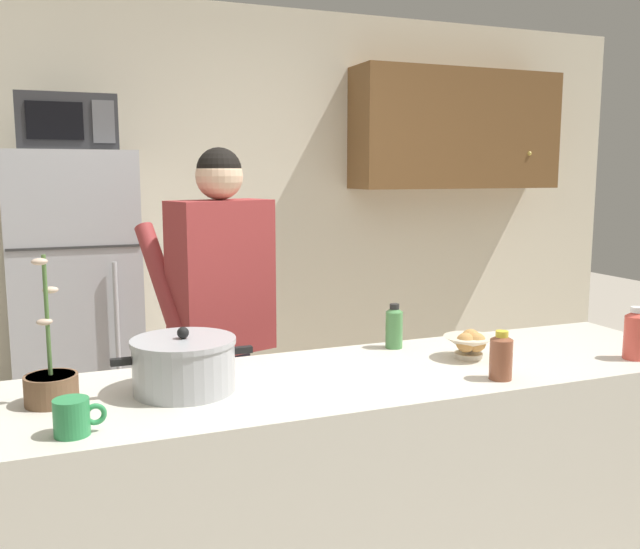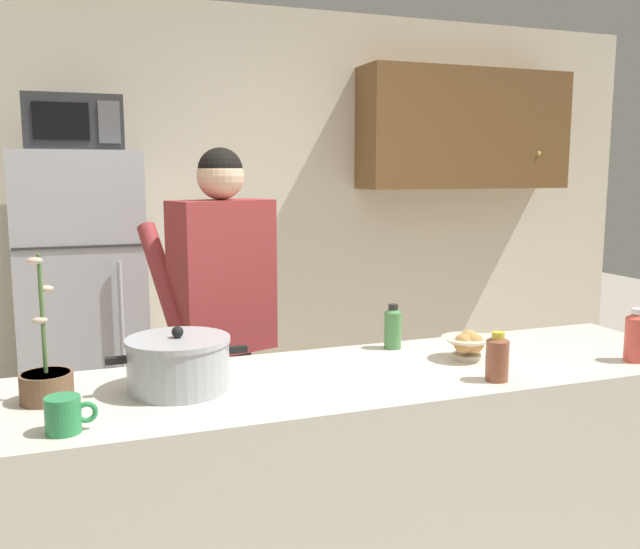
{
  "view_description": "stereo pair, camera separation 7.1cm",
  "coord_description": "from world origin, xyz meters",
  "views": [
    {
      "loc": [
        -1.01,
        -2.0,
        1.58
      ],
      "look_at": [
        0.0,
        0.55,
        1.17
      ],
      "focal_mm": 38.44,
      "sensor_mm": 36.0,
      "label": 1
    },
    {
      "loc": [
        -0.94,
        -2.02,
        1.58
      ],
      "look_at": [
        0.0,
        0.55,
        1.17
      ],
      "focal_mm": 38.44,
      "sensor_mm": 36.0,
      "label": 2
    }
  ],
  "objects": [
    {
      "name": "bottle_mid_counter",
      "position": [
        0.91,
        -0.2,
        1.01
      ],
      "size": [
        0.08,
        0.08,
        0.19
      ],
      "color": "#D84C3F",
      "rests_on": "kitchen_island"
    },
    {
      "name": "bottle_near_edge",
      "position": [
        0.18,
        0.25,
        1.0
      ],
      "size": [
        0.07,
        0.07,
        0.17
      ],
      "color": "#4C8C4C",
      "rests_on": "kitchen_island"
    },
    {
      "name": "bread_bowl",
      "position": [
        0.36,
        0.02,
        0.97
      ],
      "size": [
        0.18,
        0.18,
        0.1
      ],
      "color": "beige",
      "rests_on": "kitchen_island"
    },
    {
      "name": "person_near_pot",
      "position": [
        -0.35,
        0.83,
        1.05
      ],
      "size": [
        0.6,
        0.54,
        1.68
      ],
      "color": "#33384C",
      "rests_on": "ground"
    },
    {
      "name": "microwave",
      "position": [
        -0.9,
        1.83,
        1.83
      ],
      "size": [
        0.48,
        0.37,
        0.28
      ],
      "color": "#2D2D30",
      "rests_on": "refrigerator"
    },
    {
      "name": "kitchen_island",
      "position": [
        0.0,
        0.0,
        0.46
      ],
      "size": [
        2.39,
        0.68,
        0.92
      ],
      "primitive_type": "cube",
      "color": "silver",
      "rests_on": "ground"
    },
    {
      "name": "potted_orchid",
      "position": [
        -1.03,
        0.05,
        0.98
      ],
      "size": [
        0.15,
        0.15,
        0.43
      ],
      "color": "brown",
      "rests_on": "kitchen_island"
    },
    {
      "name": "bottle_far_corner",
      "position": [
        0.32,
        -0.23,
        1.0
      ],
      "size": [
        0.07,
        0.07,
        0.16
      ],
      "color": "brown",
      "rests_on": "kitchen_island"
    },
    {
      "name": "coffee_mug",
      "position": [
        -0.98,
        -0.23,
        0.97
      ],
      "size": [
        0.13,
        0.09,
        0.1
      ],
      "color": "#2D8C4C",
      "rests_on": "kitchen_island"
    },
    {
      "name": "refrigerator",
      "position": [
        -0.9,
        1.85,
        0.84
      ],
      "size": [
        0.64,
        0.68,
        1.69
      ],
      "color": "#B7BABF",
      "rests_on": "ground"
    },
    {
      "name": "cooking_pot",
      "position": [
        -0.65,
        0.03,
        1.0
      ],
      "size": [
        0.43,
        0.32,
        0.2
      ],
      "color": "#ADAFB5",
      "rests_on": "kitchen_island"
    },
    {
      "name": "back_wall_unit",
      "position": [
        0.28,
        2.26,
        1.4
      ],
      "size": [
        6.0,
        0.48,
        2.6
      ],
      "color": "beige",
      "rests_on": "ground"
    }
  ]
}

